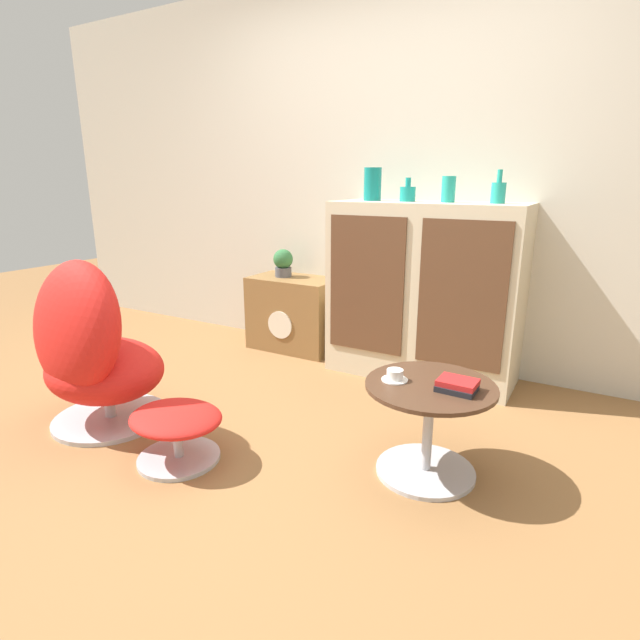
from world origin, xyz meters
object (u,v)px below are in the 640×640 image
(tv_console, at_px, (294,313))
(book_stack, at_px, (457,385))
(ottoman, at_px, (176,425))
(egg_chair, at_px, (91,351))
(teacup, at_px, (395,376))
(potted_plant, at_px, (283,262))
(vase_inner_right, at_px, (448,189))
(coffee_table, at_px, (428,422))
(sideboard, at_px, (424,292))
(vase_leftmost, at_px, (373,184))
(vase_rightmost, at_px, (498,192))
(vase_inner_left, at_px, (408,193))

(tv_console, bearing_deg, book_stack, -37.02)
(tv_console, distance_m, ottoman, 1.68)
(egg_chair, height_order, teacup, egg_chair)
(potted_plant, bearing_deg, teacup, -40.90)
(potted_plant, xyz_separation_m, book_stack, (1.64, -1.17, -0.21))
(vase_inner_right, distance_m, teacup, 1.39)
(vase_inner_right, bearing_deg, potted_plant, 177.99)
(coffee_table, bearing_deg, vase_inner_right, 104.99)
(sideboard, relative_size, potted_plant, 5.74)
(egg_chair, bearing_deg, coffee_table, 14.30)
(sideboard, height_order, tv_console, sideboard)
(vase_leftmost, relative_size, teacup, 1.82)
(coffee_table, distance_m, vase_rightmost, 1.46)
(egg_chair, relative_size, ottoman, 2.05)
(vase_inner_left, bearing_deg, book_stack, -59.40)
(ottoman, height_order, vase_rightmost, vase_rightmost)
(vase_inner_right, height_order, teacup, vase_inner_right)
(teacup, height_order, book_stack, teacup)
(egg_chair, relative_size, coffee_table, 1.64)
(vase_leftmost, height_order, potted_plant, vase_leftmost)
(tv_console, bearing_deg, vase_leftmost, -3.78)
(ottoman, relative_size, vase_leftmost, 2.16)
(egg_chair, bearing_deg, sideboard, 50.97)
(tv_console, height_order, book_stack, tv_console)
(vase_inner_left, height_order, teacup, vase_inner_left)
(vase_leftmost, bearing_deg, vase_inner_right, 0.00)
(vase_rightmost, bearing_deg, teacup, -96.81)
(tv_console, distance_m, book_stack, 1.95)
(sideboard, xyz_separation_m, vase_inner_right, (0.11, 0.00, 0.64))
(coffee_table, relative_size, teacup, 4.89)
(book_stack, bearing_deg, potted_plant, 144.52)
(tv_console, xyz_separation_m, egg_chair, (-0.22, -1.58, 0.14))
(vase_inner_left, distance_m, vase_inner_right, 0.26)
(tv_console, distance_m, coffee_table, 1.85)
(egg_chair, relative_size, teacup, 8.02)
(book_stack, bearing_deg, egg_chair, -166.99)
(vase_inner_left, bearing_deg, sideboard, -1.58)
(tv_console, bearing_deg, coffee_table, -38.83)
(tv_console, distance_m, teacup, 1.77)
(ottoman, xyz_separation_m, vase_inner_right, (0.73, 1.59, 1.03))
(egg_chair, relative_size, vase_inner_right, 5.97)
(vase_leftmost, bearing_deg, sideboard, -0.58)
(vase_inner_left, relative_size, vase_inner_right, 0.94)
(ottoman, distance_m, teacup, 1.02)
(ottoman, bearing_deg, egg_chair, 175.49)
(vase_inner_right, bearing_deg, book_stack, -69.90)
(teacup, bearing_deg, vase_leftmost, 119.24)
(potted_plant, relative_size, teacup, 1.83)
(sideboard, distance_m, vase_inner_right, 0.65)
(coffee_table, relative_size, book_stack, 3.49)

